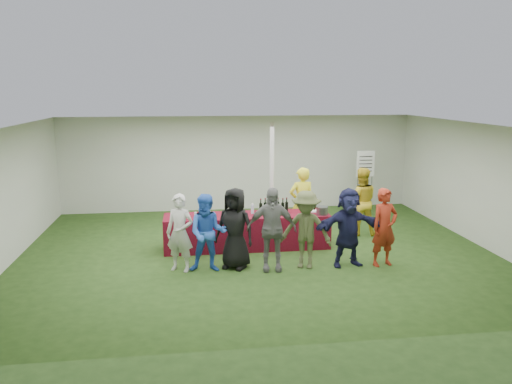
{
  "coord_description": "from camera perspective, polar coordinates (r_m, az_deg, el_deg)",
  "views": [
    {
      "loc": [
        -1.39,
        -10.13,
        3.44
      ],
      "look_at": [
        0.02,
        0.36,
        1.25
      ],
      "focal_mm": 35.0,
      "sensor_mm": 36.0,
      "label": 1
    }
  ],
  "objects": [
    {
      "name": "customer_4",
      "position": [
        9.73,
        5.72,
        -4.31
      ],
      "size": [
        1.13,
        0.89,
        1.53
      ],
      "primitive_type": "imported",
      "rotation": [
        0.0,
        0.0,
        -0.37
      ],
      "color": "#4C532F",
      "rests_on": "ground"
    },
    {
      "name": "customer_1",
      "position": [
        9.55,
        -5.54,
        -4.7
      ],
      "size": [
        0.8,
        0.66,
        1.51
      ],
      "primitive_type": "imported",
      "rotation": [
        0.0,
        0.0,
        -0.12
      ],
      "color": "blue",
      "rests_on": "ground"
    },
    {
      "name": "dump_bucket",
      "position": [
        10.96,
        7.56,
        -2.13
      ],
      "size": [
        0.26,
        0.26,
        0.18
      ],
      "primitive_type": "cylinder",
      "color": "slate",
      "rests_on": "serving_table"
    },
    {
      "name": "customer_2",
      "position": [
        9.68,
        -2.43,
        -4.17
      ],
      "size": [
        0.93,
        0.82,
        1.59
      ],
      "primitive_type": "imported",
      "rotation": [
        0.0,
        0.0,
        -0.5
      ],
      "color": "black",
      "rests_on": "ground"
    },
    {
      "name": "wine_list_sign",
      "position": [
        13.9,
        12.39,
        2.63
      ],
      "size": [
        0.5,
        0.03,
        1.8
      ],
      "color": "slate",
      "rests_on": "ground"
    },
    {
      "name": "wine_bottles",
      "position": [
        11.08,
        2.06,
        -1.72
      ],
      "size": [
        0.66,
        0.14,
        0.32
      ],
      "color": "black",
      "rests_on": "serving_table"
    },
    {
      "name": "staff_back",
      "position": [
        12.14,
        11.87,
        -1.06
      ],
      "size": [
        0.87,
        0.73,
        1.63
      ],
      "primitive_type": "imported",
      "rotation": [
        0.0,
        0.0,
        2.99
      ],
      "color": "gold",
      "rests_on": "ground"
    },
    {
      "name": "customer_6",
      "position": [
        10.13,
        14.46,
        -3.93
      ],
      "size": [
        0.64,
        0.5,
        1.55
      ],
      "primitive_type": "imported",
      "rotation": [
        0.0,
        0.0,
        0.25
      ],
      "color": "maroon",
      "rests_on": "ground"
    },
    {
      "name": "wine_glasses",
      "position": [
        10.57,
        -3.3,
        -2.44
      ],
      "size": [
        2.7,
        0.11,
        0.16
      ],
      "color": "silver",
      "rests_on": "serving_table"
    },
    {
      "name": "customer_3",
      "position": [
        9.56,
        1.78,
        -4.26
      ],
      "size": [
        0.99,
        0.5,
        1.63
      ],
      "primitive_type": "imported",
      "rotation": [
        0.0,
        0.0,
        -0.11
      ],
      "color": "slate",
      "rests_on": "ground"
    },
    {
      "name": "bar_towel",
      "position": [
        11.22,
        6.86,
        -2.19
      ],
      "size": [
        0.25,
        0.18,
        0.03
      ],
      "primitive_type": "cube",
      "color": "white",
      "rests_on": "serving_table"
    },
    {
      "name": "water_bottle",
      "position": [
        10.96,
        -0.41,
        -1.95
      ],
      "size": [
        0.07,
        0.07,
        0.23
      ],
      "color": "silver",
      "rests_on": "serving_table"
    },
    {
      "name": "ground",
      "position": [
        10.78,
        0.18,
        -6.91
      ],
      "size": [
        60.0,
        60.0,
        0.0
      ],
      "primitive_type": "plane",
      "color": "#284719",
      "rests_on": "ground"
    },
    {
      "name": "serving_table",
      "position": [
        10.99,
        -1.04,
        -4.5
      ],
      "size": [
        3.6,
        0.8,
        0.75
      ],
      "primitive_type": "cube",
      "color": "maroon",
      "rests_on": "ground"
    },
    {
      "name": "staff_pourer",
      "position": [
        11.66,
        5.22,
        -1.25
      ],
      "size": [
        0.67,
        0.49,
        1.68
      ],
      "primitive_type": "imported",
      "rotation": [
        0.0,
        0.0,
        3.3
      ],
      "color": "yellow",
      "rests_on": "ground"
    },
    {
      "name": "tent",
      "position": [
        11.67,
        1.81,
        1.37
      ],
      "size": [
        10.0,
        10.0,
        10.0
      ],
      "color": "white",
      "rests_on": "ground"
    },
    {
      "name": "customer_5",
      "position": [
        9.96,
        10.52,
        -3.99
      ],
      "size": [
        1.49,
        0.62,
        1.56
      ],
      "primitive_type": "imported",
      "rotation": [
        0.0,
        0.0,
        0.11
      ],
      "color": "#191B40",
      "rests_on": "ground"
    },
    {
      "name": "customer_0",
      "position": [
        9.64,
        -8.69,
        -4.64
      ],
      "size": [
        0.65,
        0.55,
        1.5
      ],
      "primitive_type": "imported",
      "rotation": [
        0.0,
        0.0,
        -0.43
      ],
      "color": "beige",
      "rests_on": "ground"
    }
  ]
}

